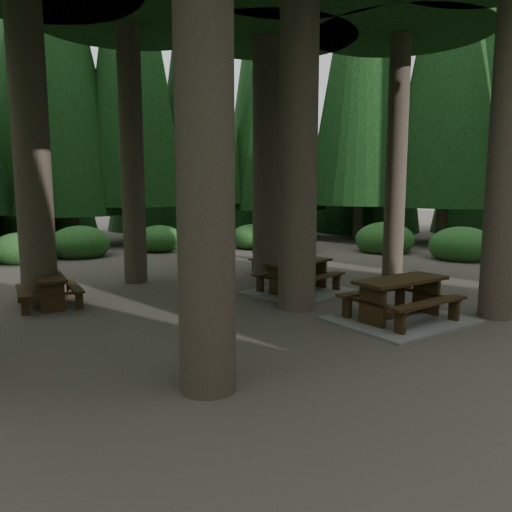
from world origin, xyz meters
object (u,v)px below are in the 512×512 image
picnic_table_c (299,281)px  picnic_table_d (279,259)px  picnic_table_a (400,306)px  picnic_table_b (49,286)px

picnic_table_c → picnic_table_d: bearing=51.5°
picnic_table_a → picnic_table_b: size_ratio=1.67×
picnic_table_c → picnic_table_b: bearing=148.2°
picnic_table_b → picnic_table_d: size_ratio=0.98×
picnic_table_c → picnic_table_a: bearing=-102.2°
picnic_table_b → picnic_table_a: bearing=-128.0°
picnic_table_a → picnic_table_c: 3.31m
picnic_table_a → picnic_table_d: picnic_table_a is taller
picnic_table_b → picnic_table_c: 6.05m
picnic_table_a → picnic_table_c: size_ratio=0.95×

